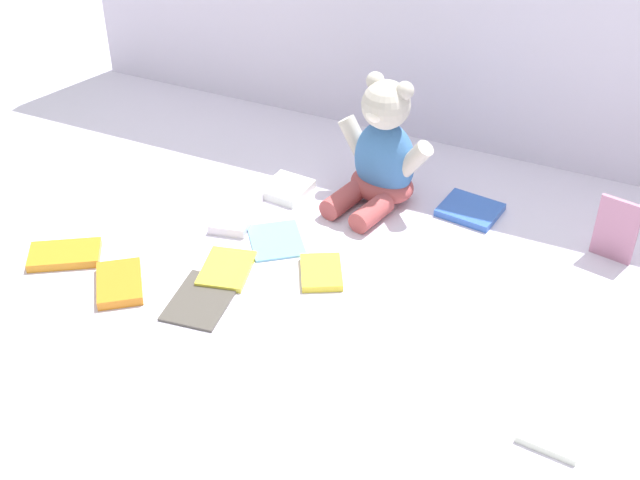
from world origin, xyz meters
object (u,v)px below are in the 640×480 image
object	(u,v)px
book_case_3	(556,428)
book_case_6	(321,272)
book_case_0	(236,213)
book_case_1	(227,269)
book_case_2	(616,230)
teddy_bear	(382,156)
book_case_5	(276,240)
book_case_4	(287,189)
book_case_8	(470,210)
book_case_9	(119,283)
book_case_7	(65,255)
book_case_10	(201,299)

from	to	relation	value
book_case_3	book_case_6	bearing A→B (deg)	-16.54
book_case_0	book_case_1	world-z (taller)	book_case_0
book_case_2	teddy_bear	bearing A→B (deg)	-170.11
book_case_1	book_case_5	size ratio (longest dim) A/B	0.97
book_case_4	book_case_8	xyz separation A→B (m)	(0.36, 0.08, -0.00)
book_case_9	book_case_3	bearing A→B (deg)	142.59
book_case_5	book_case_6	world-z (taller)	book_case_6
teddy_bear	book_case_6	distance (m)	0.29
book_case_4	book_case_6	size ratio (longest dim) A/B	0.95
book_case_2	book_case_6	bearing A→B (deg)	-138.62
teddy_bear	book_case_2	bearing A→B (deg)	12.03
book_case_4	book_case_6	distance (m)	0.28
book_case_0	book_case_7	size ratio (longest dim) A/B	1.06
book_case_4	book_case_6	xyz separation A→B (m)	(0.18, -0.22, -0.00)
teddy_bear	book_case_8	xyz separation A→B (m)	(0.18, 0.02, -0.09)
book_case_10	book_case_4	bearing A→B (deg)	-94.09
book_case_7	book_case_9	xyz separation A→B (m)	(0.14, -0.03, 0.00)
teddy_bear	book_case_10	world-z (taller)	teddy_bear
teddy_bear	book_case_3	xyz separation A→B (m)	(0.46, -0.47, -0.09)
book_case_3	book_case_5	xyz separation A→B (m)	(-0.58, 0.25, -0.00)
book_case_7	book_case_10	bearing A→B (deg)	58.07
book_case_6	book_case_8	size ratio (longest dim) A/B	0.87
book_case_0	book_case_9	distance (m)	0.29
book_case_0	book_case_2	xyz separation A→B (m)	(0.69, 0.17, 0.05)
book_case_5	book_case_8	world-z (taller)	book_case_8
book_case_6	book_case_7	bearing A→B (deg)	170.97
book_case_10	book_case_2	bearing A→B (deg)	-152.77
teddy_bear	book_case_3	size ratio (longest dim) A/B	2.63
book_case_4	book_case_0	bearing A→B (deg)	71.95
book_case_4	book_case_9	distance (m)	0.42
teddy_bear	book_case_10	size ratio (longest dim) A/B	1.87
book_case_3	book_case_8	size ratio (longest dim) A/B	0.89
book_case_10	book_case_3	bearing A→B (deg)	169.63
book_case_9	book_case_10	size ratio (longest dim) A/B	0.83
book_case_2	book_case_5	bearing A→B (deg)	-148.85
book_case_4	book_case_5	xyz separation A→B (m)	(0.06, -0.16, -0.00)
book_case_1	book_case_7	xyz separation A→B (m)	(-0.29, -0.09, 0.00)
book_case_5	teddy_bear	bearing A→B (deg)	-156.02
book_case_0	book_case_8	world-z (taller)	book_case_0
book_case_2	book_case_8	size ratio (longest dim) A/B	1.11
book_case_0	teddy_bear	bearing A→B (deg)	-153.94
book_case_6	book_case_3	bearing A→B (deg)	-49.83
teddy_bear	book_case_2	size ratio (longest dim) A/B	2.10
book_case_6	book_case_10	world-z (taller)	book_case_6
book_case_1	book_case_10	world-z (taller)	same
book_case_3	book_case_5	distance (m)	0.63
book_case_0	book_case_6	bearing A→B (deg)	144.86
teddy_bear	book_case_1	xyz separation A→B (m)	(-0.16, -0.34, -0.09)
book_case_3	book_case_6	size ratio (longest dim) A/B	1.02
book_case_0	book_case_8	size ratio (longest dim) A/B	1.21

